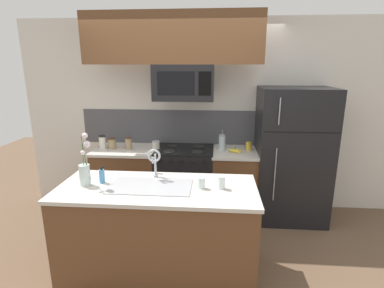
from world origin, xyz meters
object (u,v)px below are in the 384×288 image
object	(u,v)px
stove_range	(185,181)
refrigerator	(291,155)
storage_jar_short	(129,143)
banana_bunch	(235,151)
storage_jar_squat	(156,145)
spare_glass	(222,182)
drinking_glass	(202,183)
coffee_tin	(249,146)
storage_jar_tall	(102,142)
storage_jar_medium	(112,143)
french_press	(222,142)
flower_vase	(85,172)
sink_faucet	(154,159)
microwave	(184,83)

from	to	relation	value
stove_range	refrigerator	world-z (taller)	refrigerator
storage_jar_short	banana_bunch	size ratio (longest dim) A/B	0.86
storage_jar_short	refrigerator	bearing A→B (deg)	1.50
storage_jar_squat	spare_glass	size ratio (longest dim) A/B	0.92
drinking_glass	coffee_tin	bearing A→B (deg)	66.97
stove_range	spare_glass	size ratio (longest dim) A/B	7.81
refrigerator	storage_jar_tall	size ratio (longest dim) A/B	9.58
stove_range	spare_glass	xyz separation A→B (m)	(0.47, -1.25, 0.51)
storage_jar_medium	spare_glass	size ratio (longest dim) A/B	1.22
storage_jar_squat	coffee_tin	world-z (taller)	same
storage_jar_short	french_press	bearing A→B (deg)	4.44
storage_jar_squat	coffee_tin	bearing A→B (deg)	2.41
banana_bunch	storage_jar_squat	bearing A→B (deg)	176.70
storage_jar_short	flower_vase	world-z (taller)	flower_vase
storage_jar_medium	storage_jar_squat	distance (m)	0.59
storage_jar_short	banana_bunch	bearing A→B (deg)	-1.05
storage_jar_tall	spare_glass	xyz separation A→B (m)	(1.57, -1.22, -0.03)
stove_range	storage_jar_tall	distance (m)	1.22
drinking_glass	french_press	bearing A→B (deg)	81.13
spare_glass	storage_jar_short	bearing A→B (deg)	134.99
flower_vase	storage_jar_tall	bearing A→B (deg)	103.97
storage_jar_medium	storage_jar_squat	xyz separation A→B (m)	(0.59, 0.02, -0.02)
storage_jar_squat	sink_faucet	xyz separation A→B (m)	(0.20, -1.05, 0.14)
french_press	flower_vase	bearing A→B (deg)	-133.98
french_press	storage_jar_medium	bearing A→B (deg)	-176.78
banana_bunch	storage_jar_short	bearing A→B (deg)	178.95
drinking_glass	flower_vase	xyz separation A→B (m)	(-1.08, -0.02, 0.08)
french_press	storage_jar_short	bearing A→B (deg)	-175.56
storage_jar_tall	spare_glass	size ratio (longest dim) A/B	1.52
stove_range	drinking_glass	distance (m)	1.38
storage_jar_medium	drinking_glass	xyz separation A→B (m)	(1.26, -1.23, -0.02)
storage_jar_medium	storage_jar_short	xyz separation A→B (m)	(0.23, -0.01, 0.01)
french_press	flower_vase	world-z (taller)	flower_vase
microwave	storage_jar_tall	xyz separation A→B (m)	(-1.10, -0.00, -0.79)
banana_bunch	storage_jar_tall	bearing A→B (deg)	178.79
storage_jar_medium	sink_faucet	world-z (taller)	sink_faucet
drinking_glass	storage_jar_short	bearing A→B (deg)	130.18
stove_range	storage_jar_squat	size ratio (longest dim) A/B	8.49
microwave	storage_jar_squat	xyz separation A→B (m)	(-0.38, 0.02, -0.82)
drinking_glass	spare_glass	size ratio (longest dim) A/B	0.88
french_press	sink_faucet	xyz separation A→B (m)	(-0.68, -1.11, 0.10)
refrigerator	flower_vase	world-z (taller)	refrigerator
storage_jar_tall	storage_jar_short	distance (m)	0.36
storage_jar_medium	coffee_tin	distance (m)	1.81
banana_bunch	drinking_glass	distance (m)	1.25
coffee_tin	storage_jar_medium	bearing A→B (deg)	-177.72
microwave	drinking_glass	size ratio (longest dim) A/B	7.11
coffee_tin	spare_glass	bearing A→B (deg)	-106.09
microwave	storage_jar_medium	size ratio (longest dim) A/B	5.11
microwave	storage_jar_tall	size ratio (longest dim) A/B	4.12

